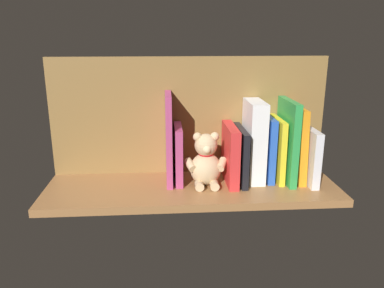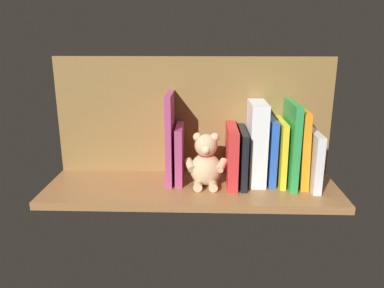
% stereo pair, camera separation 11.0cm
% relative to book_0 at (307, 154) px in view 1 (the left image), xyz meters
% --- Properties ---
extents(ground_plane, '(0.86, 0.28, 0.02)m').
position_rel_book_0_xyz_m(ground_plane, '(0.35, 0.02, -0.09)').
color(ground_plane, '#9E6B3D').
extents(shelf_back_panel, '(0.86, 0.02, 0.37)m').
position_rel_book_0_xyz_m(shelf_back_panel, '(0.35, -0.10, 0.10)').
color(shelf_back_panel, olive).
rests_on(shelf_back_panel, ground_plane).
extents(book_0, '(0.02, 0.18, 0.17)m').
position_rel_book_0_xyz_m(book_0, '(0.00, 0.00, 0.00)').
color(book_0, silver).
rests_on(book_0, ground_plane).
extents(book_1, '(0.03, 0.15, 0.23)m').
position_rel_book_0_xyz_m(book_1, '(0.03, -0.01, 0.03)').
color(book_1, orange).
rests_on(book_1, ground_plane).
extents(book_2, '(0.02, 0.17, 0.25)m').
position_rel_book_0_xyz_m(book_2, '(0.06, -0.01, 0.04)').
color(book_2, green).
rests_on(book_2, ground_plane).
extents(book_3, '(0.02, 0.15, 0.19)m').
position_rel_book_0_xyz_m(book_3, '(0.09, -0.02, 0.01)').
color(book_3, yellow).
rests_on(book_3, ground_plane).
extents(book_4, '(0.02, 0.13, 0.20)m').
position_rel_book_0_xyz_m(book_4, '(0.12, -0.02, 0.01)').
color(book_4, blue).
rests_on(book_4, ground_plane).
extents(dictionary_thick_white, '(0.05, 0.14, 0.24)m').
position_rel_book_0_xyz_m(dictionary_thick_white, '(0.16, -0.02, 0.04)').
color(dictionary_thick_white, white).
rests_on(dictionary_thick_white, ground_plane).
extents(book_5, '(0.02, 0.17, 0.17)m').
position_rel_book_0_xyz_m(book_5, '(0.20, -0.01, -0.00)').
color(book_5, black).
rests_on(book_5, ground_plane).
extents(book_6, '(0.03, 0.17, 0.17)m').
position_rel_book_0_xyz_m(book_6, '(0.24, -0.00, 0.00)').
color(book_6, red).
rests_on(book_6, ground_plane).
extents(teddy_bear, '(0.13, 0.10, 0.16)m').
position_rel_book_0_xyz_m(teddy_bear, '(0.31, 0.02, -0.01)').
color(teddy_bear, '#D1B284').
rests_on(teddy_bear, ground_plane).
extents(book_7, '(0.02, 0.14, 0.17)m').
position_rel_book_0_xyz_m(book_7, '(0.39, -0.02, 0.00)').
color(book_7, '#B23F72').
rests_on(book_7, ground_plane).
extents(book_8, '(0.02, 0.14, 0.27)m').
position_rel_book_0_xyz_m(book_8, '(0.42, -0.02, 0.05)').
color(book_8, '#B23F72').
rests_on(book_8, ground_plane).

